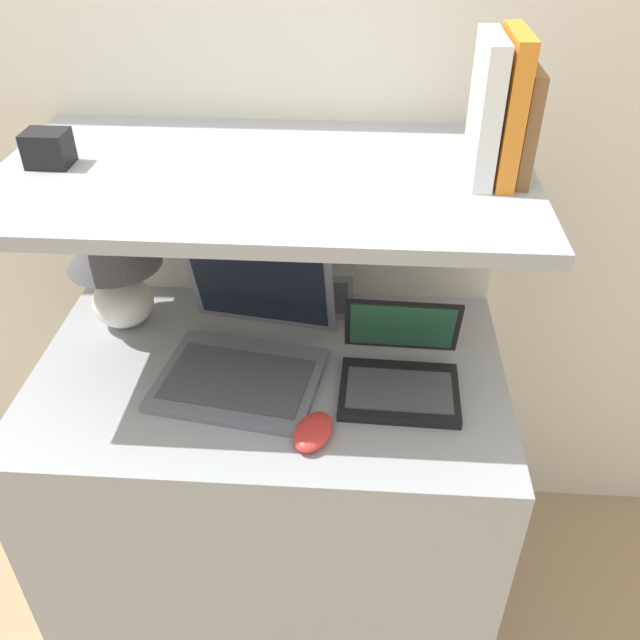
{
  "coord_description": "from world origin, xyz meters",
  "views": [
    {
      "loc": [
        0.19,
        -0.81,
        1.7
      ],
      "look_at": [
        0.11,
        0.32,
        0.9
      ],
      "focal_mm": 38.0,
      "sensor_mm": 36.0,
      "label": 1
    }
  ],
  "objects_px": {
    "table_lamp": "(115,262)",
    "book_white": "(485,110)",
    "book_orange": "(509,108)",
    "laptop_large": "(246,348)",
    "laptop_small": "(400,371)",
    "router_box": "(327,291)",
    "shelf_gadget": "(48,148)",
    "book_brown": "(525,125)",
    "computer_mouse": "(313,432)"
  },
  "relations": [
    {
      "from": "shelf_gadget",
      "to": "computer_mouse",
      "type": "bearing_deg",
      "value": -27.13
    },
    {
      "from": "router_box",
      "to": "computer_mouse",
      "type": "bearing_deg",
      "value": -90.25
    },
    {
      "from": "router_box",
      "to": "book_brown",
      "type": "height_order",
      "value": "book_brown"
    },
    {
      "from": "router_box",
      "to": "laptop_small",
      "type": "bearing_deg",
      "value": -56.67
    },
    {
      "from": "computer_mouse",
      "to": "router_box",
      "type": "height_order",
      "value": "router_box"
    },
    {
      "from": "book_brown",
      "to": "book_orange",
      "type": "height_order",
      "value": "book_orange"
    },
    {
      "from": "shelf_gadget",
      "to": "router_box",
      "type": "bearing_deg",
      "value": 16.78
    },
    {
      "from": "router_box",
      "to": "shelf_gadget",
      "type": "distance_m",
      "value": 0.68
    },
    {
      "from": "book_brown",
      "to": "book_white",
      "type": "xyz_separation_m",
      "value": [
        -0.07,
        0.0,
        0.03
      ]
    },
    {
      "from": "laptop_small",
      "to": "book_brown",
      "type": "height_order",
      "value": "book_brown"
    },
    {
      "from": "table_lamp",
      "to": "computer_mouse",
      "type": "distance_m",
      "value": 0.61
    },
    {
      "from": "laptop_large",
      "to": "router_box",
      "type": "height_order",
      "value": "laptop_large"
    },
    {
      "from": "table_lamp",
      "to": "book_brown",
      "type": "relative_size",
      "value": 1.39
    },
    {
      "from": "table_lamp",
      "to": "laptop_large",
      "type": "relative_size",
      "value": 0.71
    },
    {
      "from": "laptop_small",
      "to": "book_white",
      "type": "xyz_separation_m",
      "value": [
        0.12,
        0.1,
        0.52
      ]
    },
    {
      "from": "computer_mouse",
      "to": "shelf_gadget",
      "type": "relative_size",
      "value": 1.56
    },
    {
      "from": "book_orange",
      "to": "laptop_large",
      "type": "bearing_deg",
      "value": -172.73
    },
    {
      "from": "laptop_small",
      "to": "computer_mouse",
      "type": "xyz_separation_m",
      "value": [
        -0.17,
        -0.17,
        -0.02
      ]
    },
    {
      "from": "book_brown",
      "to": "shelf_gadget",
      "type": "relative_size",
      "value": 2.45
    },
    {
      "from": "router_box",
      "to": "book_orange",
      "type": "relative_size",
      "value": 0.49
    },
    {
      "from": "table_lamp",
      "to": "laptop_large",
      "type": "height_order",
      "value": "table_lamp"
    },
    {
      "from": "laptop_small",
      "to": "book_white",
      "type": "bearing_deg",
      "value": 39.96
    },
    {
      "from": "computer_mouse",
      "to": "shelf_gadget",
      "type": "xyz_separation_m",
      "value": [
        -0.52,
        0.27,
        0.45
      ]
    },
    {
      "from": "laptop_small",
      "to": "shelf_gadget",
      "type": "xyz_separation_m",
      "value": [
        -0.69,
        0.1,
        0.43
      ]
    },
    {
      "from": "computer_mouse",
      "to": "laptop_small",
      "type": "bearing_deg",
      "value": 45.09
    },
    {
      "from": "computer_mouse",
      "to": "book_orange",
      "type": "distance_m",
      "value": 0.69
    },
    {
      "from": "table_lamp",
      "to": "book_white",
      "type": "relative_size",
      "value": 1.1
    },
    {
      "from": "router_box",
      "to": "book_orange",
      "type": "xyz_separation_m",
      "value": [
        0.32,
        -0.16,
        0.5
      ]
    },
    {
      "from": "book_brown",
      "to": "laptop_large",
      "type": "bearing_deg",
      "value": -173.18
    },
    {
      "from": "laptop_small",
      "to": "book_orange",
      "type": "bearing_deg",
      "value": 31.87
    },
    {
      "from": "computer_mouse",
      "to": "laptop_large",
      "type": "bearing_deg",
      "value": 127.85
    },
    {
      "from": "table_lamp",
      "to": "laptop_small",
      "type": "distance_m",
      "value": 0.68
    },
    {
      "from": "book_brown",
      "to": "book_white",
      "type": "relative_size",
      "value": 0.79
    },
    {
      "from": "book_brown",
      "to": "shelf_gadget",
      "type": "height_order",
      "value": "book_brown"
    },
    {
      "from": "laptop_large",
      "to": "router_box",
      "type": "distance_m",
      "value": 0.27
    },
    {
      "from": "table_lamp",
      "to": "computer_mouse",
      "type": "relative_size",
      "value": 2.17
    },
    {
      "from": "computer_mouse",
      "to": "book_brown",
      "type": "xyz_separation_m",
      "value": [
        0.36,
        0.27,
        0.51
      ]
    },
    {
      "from": "laptop_small",
      "to": "router_box",
      "type": "height_order",
      "value": "laptop_small"
    },
    {
      "from": "book_orange",
      "to": "book_white",
      "type": "height_order",
      "value": "book_orange"
    },
    {
      "from": "laptop_large",
      "to": "book_orange",
      "type": "relative_size",
      "value": 1.52
    },
    {
      "from": "book_white",
      "to": "shelf_gadget",
      "type": "distance_m",
      "value": 0.81
    },
    {
      "from": "computer_mouse",
      "to": "book_orange",
      "type": "bearing_deg",
      "value": 39.36
    },
    {
      "from": "book_orange",
      "to": "shelf_gadget",
      "type": "xyz_separation_m",
      "value": [
        -0.85,
        0.0,
        -0.1
      ]
    },
    {
      "from": "table_lamp",
      "to": "laptop_large",
      "type": "xyz_separation_m",
      "value": [
        0.31,
        -0.15,
        -0.11
      ]
    },
    {
      "from": "table_lamp",
      "to": "laptop_small",
      "type": "height_order",
      "value": "table_lamp"
    },
    {
      "from": "computer_mouse",
      "to": "book_white",
      "type": "height_order",
      "value": "book_white"
    },
    {
      "from": "laptop_small",
      "to": "router_box",
      "type": "relative_size",
      "value": 2.03
    },
    {
      "from": "table_lamp",
      "to": "computer_mouse",
      "type": "xyz_separation_m",
      "value": [
        0.47,
        -0.36,
        -0.15
      ]
    },
    {
      "from": "table_lamp",
      "to": "laptop_small",
      "type": "bearing_deg",
      "value": -16.01
    },
    {
      "from": "laptop_small",
      "to": "book_orange",
      "type": "xyz_separation_m",
      "value": [
        0.16,
        0.1,
        0.53
      ]
    }
  ]
}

